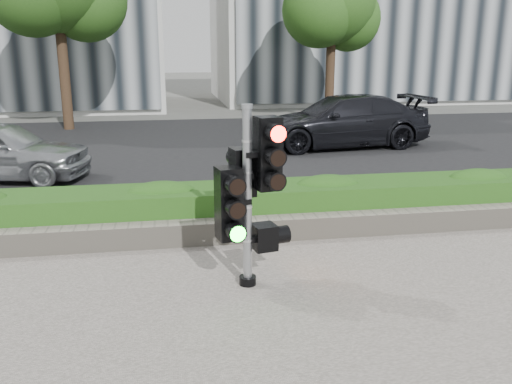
% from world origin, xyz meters
% --- Properties ---
extents(ground, '(120.00, 120.00, 0.00)m').
position_xyz_m(ground, '(0.00, 0.00, 0.00)').
color(ground, '#51514C').
rests_on(ground, ground).
extents(road, '(60.00, 13.00, 0.02)m').
position_xyz_m(road, '(0.00, 10.00, 0.01)').
color(road, black).
rests_on(road, ground).
extents(curb, '(60.00, 0.25, 0.12)m').
position_xyz_m(curb, '(0.00, 3.15, 0.06)').
color(curb, gray).
rests_on(curb, ground).
extents(stone_wall, '(12.00, 0.32, 0.34)m').
position_xyz_m(stone_wall, '(0.00, 1.90, 0.20)').
color(stone_wall, gray).
rests_on(stone_wall, sidewalk).
extents(hedge, '(12.00, 1.00, 0.68)m').
position_xyz_m(hedge, '(0.00, 2.55, 0.37)').
color(hedge, '#3C8428').
rests_on(hedge, sidewalk).
extents(tree_right, '(4.10, 3.58, 6.53)m').
position_xyz_m(tree_right, '(5.48, 15.55, 4.48)').
color(tree_right, black).
rests_on(tree_right, ground).
extents(traffic_signal, '(0.80, 0.65, 2.21)m').
position_xyz_m(traffic_signal, '(-0.15, 0.37, 1.25)').
color(traffic_signal, black).
rests_on(traffic_signal, sidewalk).
extents(car_dark, '(5.35, 2.53, 1.51)m').
position_xyz_m(car_dark, '(3.99, 9.44, 0.77)').
color(car_dark, black).
rests_on(car_dark, road).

